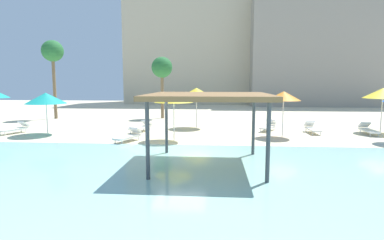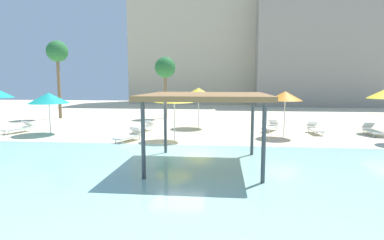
{
  "view_description": "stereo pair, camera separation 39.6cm",
  "coord_description": "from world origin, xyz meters",
  "px_view_note": "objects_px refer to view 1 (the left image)",
  "views": [
    {
      "loc": [
        1.69,
        -14.36,
        3.32
      ],
      "look_at": [
        0.42,
        2.0,
        1.3
      ],
      "focal_mm": 28.85,
      "sensor_mm": 36.0,
      "label": 1
    },
    {
      "loc": [
        2.09,
        -14.32,
        3.32
      ],
      "look_at": [
        0.42,
        2.0,
        1.3
      ],
      "focal_mm": 28.85,
      "sensor_mm": 36.0,
      "label": 2
    }
  ],
  "objects_px": {
    "shade_pavilion": "(209,98)",
    "palm_tree_1": "(53,53)",
    "palm_tree_0": "(162,69)",
    "beach_umbrella_orange_4": "(284,96)",
    "beach_umbrella_yellow_7": "(383,93)",
    "beach_umbrella_teal_3": "(46,98)",
    "lounge_chair_4": "(142,127)",
    "beach_umbrella_yellow_5": "(196,92)",
    "beach_umbrella_yellow_0": "(174,97)",
    "lounge_chair_0": "(312,128)",
    "lounge_chair_1": "(268,126)",
    "lounge_chair_6": "(16,128)",
    "lounge_chair_2": "(368,129)",
    "lounge_chair_3": "(129,136)"
  },
  "relations": [
    {
      "from": "lounge_chair_6",
      "to": "beach_umbrella_yellow_7",
      "type": "bearing_deg",
      "value": 116.25
    },
    {
      "from": "shade_pavilion",
      "to": "lounge_chair_0",
      "type": "height_order",
      "value": "shade_pavilion"
    },
    {
      "from": "lounge_chair_0",
      "to": "palm_tree_1",
      "type": "bearing_deg",
      "value": -107.57
    },
    {
      "from": "lounge_chair_1",
      "to": "lounge_chair_4",
      "type": "xyz_separation_m",
      "value": [
        -8.58,
        -1.06,
        0.0
      ]
    },
    {
      "from": "shade_pavilion",
      "to": "beach_umbrella_yellow_0",
      "type": "bearing_deg",
      "value": 111.67
    },
    {
      "from": "beach_umbrella_yellow_0",
      "to": "beach_umbrella_yellow_7",
      "type": "xyz_separation_m",
      "value": [
        13.24,
        3.82,
        0.12
      ]
    },
    {
      "from": "beach_umbrella_orange_4",
      "to": "lounge_chair_0",
      "type": "bearing_deg",
      "value": 35.13
    },
    {
      "from": "beach_umbrella_orange_4",
      "to": "palm_tree_1",
      "type": "height_order",
      "value": "palm_tree_1"
    },
    {
      "from": "lounge_chair_2",
      "to": "beach_umbrella_yellow_7",
      "type": "bearing_deg",
      "value": 127.13
    },
    {
      "from": "lounge_chair_4",
      "to": "beach_umbrella_yellow_5",
      "type": "bearing_deg",
      "value": 143.44
    },
    {
      "from": "beach_umbrella_yellow_5",
      "to": "palm_tree_1",
      "type": "relative_size",
      "value": 0.41
    },
    {
      "from": "beach_umbrella_teal_3",
      "to": "palm_tree_0",
      "type": "distance_m",
      "value": 11.3
    },
    {
      "from": "lounge_chair_4",
      "to": "palm_tree_0",
      "type": "bearing_deg",
      "value": -157.22
    },
    {
      "from": "lounge_chair_4",
      "to": "lounge_chair_3",
      "type": "bearing_deg",
      "value": 24.74
    },
    {
      "from": "beach_umbrella_yellow_7",
      "to": "palm_tree_0",
      "type": "height_order",
      "value": "palm_tree_0"
    },
    {
      "from": "lounge_chair_0",
      "to": "lounge_chair_6",
      "type": "height_order",
      "value": "same"
    },
    {
      "from": "palm_tree_1",
      "to": "beach_umbrella_yellow_5",
      "type": "bearing_deg",
      "value": -19.71
    },
    {
      "from": "lounge_chair_0",
      "to": "palm_tree_1",
      "type": "height_order",
      "value": "palm_tree_1"
    },
    {
      "from": "shade_pavilion",
      "to": "beach_umbrella_yellow_0",
      "type": "xyz_separation_m",
      "value": [
        -2.09,
        5.25,
        -0.22
      ]
    },
    {
      "from": "beach_umbrella_yellow_5",
      "to": "lounge_chair_4",
      "type": "relative_size",
      "value": 1.47
    },
    {
      "from": "shade_pavilion",
      "to": "palm_tree_1",
      "type": "distance_m",
      "value": 21.06
    },
    {
      "from": "palm_tree_0",
      "to": "lounge_chair_6",
      "type": "bearing_deg",
      "value": -131.46
    },
    {
      "from": "lounge_chair_0",
      "to": "lounge_chair_1",
      "type": "distance_m",
      "value": 2.81
    },
    {
      "from": "beach_umbrella_teal_3",
      "to": "lounge_chair_0",
      "type": "relative_size",
      "value": 1.4
    },
    {
      "from": "shade_pavilion",
      "to": "beach_umbrella_teal_3",
      "type": "relative_size",
      "value": 1.76
    },
    {
      "from": "shade_pavilion",
      "to": "beach_umbrella_orange_4",
      "type": "bearing_deg",
      "value": 58.06
    },
    {
      "from": "lounge_chair_2",
      "to": "palm_tree_0",
      "type": "xyz_separation_m",
      "value": [
        -14.64,
        7.88,
        4.21
      ]
    },
    {
      "from": "lounge_chair_4",
      "to": "palm_tree_0",
      "type": "relative_size",
      "value": 0.35
    },
    {
      "from": "lounge_chair_2",
      "to": "palm_tree_0",
      "type": "distance_m",
      "value": 17.15
    },
    {
      "from": "palm_tree_0",
      "to": "beach_umbrella_orange_4",
      "type": "bearing_deg",
      "value": -45.5
    },
    {
      "from": "beach_umbrella_yellow_7",
      "to": "lounge_chair_1",
      "type": "bearing_deg",
      "value": 178.2
    },
    {
      "from": "shade_pavilion",
      "to": "palm_tree_1",
      "type": "relative_size",
      "value": 0.66
    },
    {
      "from": "beach_umbrella_orange_4",
      "to": "beach_umbrella_yellow_7",
      "type": "distance_m",
      "value": 7.12
    },
    {
      "from": "beach_umbrella_teal_3",
      "to": "palm_tree_1",
      "type": "bearing_deg",
      "value": 115.1
    },
    {
      "from": "lounge_chair_0",
      "to": "palm_tree_1",
      "type": "relative_size",
      "value": 0.27
    },
    {
      "from": "lounge_chair_3",
      "to": "shade_pavilion",
      "type": "bearing_deg",
      "value": 67.31
    },
    {
      "from": "beach_umbrella_teal_3",
      "to": "beach_umbrella_orange_4",
      "type": "xyz_separation_m",
      "value": [
        14.77,
        0.3,
        0.18
      ]
    },
    {
      "from": "shade_pavilion",
      "to": "lounge_chair_2",
      "type": "xyz_separation_m",
      "value": [
        9.99,
        8.26,
        -2.38
      ]
    },
    {
      "from": "lounge_chair_6",
      "to": "beach_umbrella_teal_3",
      "type": "bearing_deg",
      "value": 104.24
    },
    {
      "from": "lounge_chair_3",
      "to": "palm_tree_1",
      "type": "height_order",
      "value": "palm_tree_1"
    },
    {
      "from": "lounge_chair_1",
      "to": "palm_tree_1",
      "type": "distance_m",
      "value": 19.93
    },
    {
      "from": "lounge_chair_2",
      "to": "palm_tree_1",
      "type": "distance_m",
      "value": 25.88
    },
    {
      "from": "lounge_chair_6",
      "to": "palm_tree_1",
      "type": "relative_size",
      "value": 0.28
    },
    {
      "from": "beach_umbrella_teal_3",
      "to": "palm_tree_0",
      "type": "xyz_separation_m",
      "value": [
        5.77,
        9.46,
        2.23
      ]
    },
    {
      "from": "beach_umbrella_yellow_0",
      "to": "beach_umbrella_yellow_5",
      "type": "height_order",
      "value": "beach_umbrella_yellow_5"
    },
    {
      "from": "shade_pavilion",
      "to": "lounge_chair_4",
      "type": "distance_m",
      "value": 9.78
    },
    {
      "from": "beach_umbrella_yellow_0",
      "to": "palm_tree_1",
      "type": "height_order",
      "value": "palm_tree_1"
    },
    {
      "from": "beach_umbrella_orange_4",
      "to": "palm_tree_0",
      "type": "distance_m",
      "value": 13.01
    },
    {
      "from": "beach_umbrella_orange_4",
      "to": "lounge_chair_0",
      "type": "distance_m",
      "value": 3.51
    },
    {
      "from": "palm_tree_1",
      "to": "lounge_chair_0",
      "type": "bearing_deg",
      "value": -17.23
    }
  ]
}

